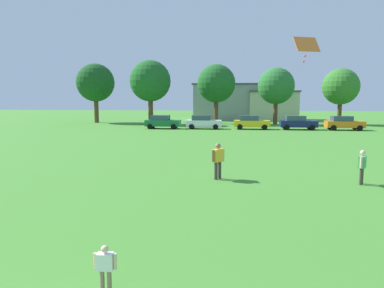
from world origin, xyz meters
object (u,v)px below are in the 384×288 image
at_px(kite, 306,46).
at_px(parked_car_yellow_2, 251,122).
at_px(adult_bystander, 218,158).
at_px(child_kite_flyer, 105,265).
at_px(parked_car_white_1, 203,122).
at_px(parked_car_orange_4, 344,123).
at_px(tree_far_left, 95,83).
at_px(parked_car_navy_3, 298,123).
at_px(tree_left, 150,81).
at_px(bystander_near_trees, 362,164).
at_px(tree_right, 341,87).
at_px(tree_center_right, 276,86).
at_px(parked_car_green_0, 162,122).
at_px(tree_center_left, 216,84).

distance_m(kite, parked_car_yellow_2, 28.67).
relative_size(adult_bystander, kite, 1.49).
distance_m(child_kite_flyer, parked_car_white_1, 37.30).
xyz_separation_m(parked_car_orange_4, tree_far_left, (-34.25, 9.65, 5.28)).
distance_m(child_kite_flyer, parked_car_navy_3, 38.82).
relative_size(parked_car_navy_3, tree_left, 0.47).
relative_size(bystander_near_trees, parked_car_navy_3, 0.35).
bearing_deg(parked_car_navy_3, tree_right, 51.19).
relative_size(parked_car_orange_4, tree_center_right, 0.53).
distance_m(kite, tree_center_right, 37.18).
height_order(parked_car_green_0, tree_right, tree_right).
distance_m(parked_car_navy_3, tree_left, 21.53).
xyz_separation_m(parked_car_white_1, tree_left, (-8.30, 7.13, 5.36)).
xyz_separation_m(parked_car_navy_3, tree_left, (-19.66, 6.96, 5.36)).
bearing_deg(bystander_near_trees, parked_car_white_1, 44.64).
xyz_separation_m(child_kite_flyer, tree_left, (-9.48, 44.41, 5.66)).
relative_size(parked_car_yellow_2, tree_right, 0.54).
xyz_separation_m(tree_center_left, tree_right, (17.71, 0.15, -0.51)).
bearing_deg(child_kite_flyer, parked_car_green_0, 97.01).
relative_size(parked_car_yellow_2, tree_far_left, 0.47).
bearing_deg(bystander_near_trees, child_kite_flyer, 166.74).
height_order(kite, parked_car_navy_3, kite).
xyz_separation_m(bystander_near_trees, tree_center_right, (0.63, 36.67, 4.61)).
distance_m(adult_bystander, parked_car_green_0, 28.30).
distance_m(adult_bystander, tree_center_left, 37.08).
distance_m(bystander_near_trees, tree_center_right, 36.96).
height_order(adult_bystander, tree_center_right, tree_center_right).
bearing_deg(parked_car_navy_3, bystander_near_trees, -94.59).
relative_size(parked_car_orange_4, tree_right, 0.54).
bearing_deg(parked_car_white_1, tree_far_left, 150.94).
bearing_deg(child_kite_flyer, tree_center_left, 87.44).
relative_size(parked_car_green_0, tree_far_left, 0.47).
xyz_separation_m(adult_bystander, tree_left, (-11.20, 34.53, 5.23)).
bearing_deg(parked_car_green_0, tree_far_left, 141.19).
xyz_separation_m(parked_car_navy_3, tree_center_right, (-1.61, 8.79, 4.64)).
xyz_separation_m(adult_bystander, kite, (3.62, -0.67, 4.84)).
relative_size(bystander_near_trees, tree_center_right, 0.18).
distance_m(tree_left, tree_center_right, 18.16).
distance_m(child_kite_flyer, parked_car_green_0, 37.55).
bearing_deg(parked_car_green_0, tree_left, 113.33).
distance_m(tree_far_left, tree_center_left, 18.69).
relative_size(tree_far_left, tree_left, 0.99).
relative_size(parked_car_green_0, parked_car_navy_3, 1.00).
bearing_deg(tree_left, parked_car_green_0, -66.67).
height_order(adult_bystander, tree_left, tree_left).
distance_m(parked_car_green_0, parked_car_yellow_2, 10.95).
distance_m(parked_car_orange_4, tree_left, 26.50).
bearing_deg(tree_left, parked_car_white_1, -40.69).
relative_size(tree_left, tree_right, 1.15).
xyz_separation_m(adult_bystander, tree_center_left, (-1.78, 36.71, 4.92)).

